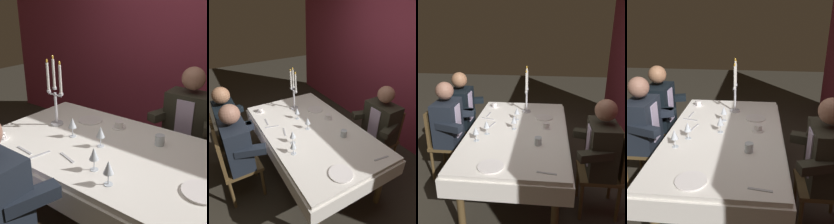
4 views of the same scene
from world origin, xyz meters
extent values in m
plane|color=#2F2B22|center=(0.00, 0.00, 0.00)|extent=(12.00, 12.00, 0.00)
cube|color=white|center=(0.00, 0.00, 0.72)|extent=(1.90, 1.10, 0.04)
cube|color=white|center=(0.00, 0.00, 0.61)|extent=(1.94, 1.14, 0.18)
cylinder|color=brown|center=(-0.83, -0.43, 0.35)|extent=(0.07, 0.07, 0.70)
cylinder|color=brown|center=(-0.83, 0.43, 0.35)|extent=(0.07, 0.07, 0.70)
cylinder|color=silver|center=(-0.58, 0.05, 0.75)|extent=(0.11, 0.11, 0.02)
cylinder|color=silver|center=(-0.58, 0.05, 0.90)|extent=(0.02, 0.02, 0.28)
cylinder|color=silver|center=(-0.58, 0.05, 1.08)|extent=(0.04, 0.04, 0.02)
cylinder|color=white|center=(-0.58, 0.05, 1.21)|extent=(0.02, 0.02, 0.24)
ellipsoid|color=yellow|center=(-0.58, 0.05, 1.35)|extent=(0.02, 0.02, 0.03)
cylinder|color=silver|center=(-0.54, 0.05, 1.02)|extent=(0.07, 0.01, 0.01)
cylinder|color=silver|center=(-0.50, 0.05, 1.04)|extent=(0.04, 0.04, 0.02)
cylinder|color=white|center=(-0.50, 0.05, 1.17)|extent=(0.02, 0.02, 0.24)
ellipsoid|color=yellow|center=(-0.50, 0.05, 1.31)|extent=(0.02, 0.02, 0.03)
cylinder|color=silver|center=(-0.62, 0.05, 1.02)|extent=(0.07, 0.01, 0.01)
cylinder|color=silver|center=(-0.65, 0.05, 1.04)|extent=(0.04, 0.04, 0.02)
cylinder|color=white|center=(-0.65, 0.05, 1.17)|extent=(0.02, 0.02, 0.24)
ellipsoid|color=yellow|center=(-0.65, 0.05, 1.31)|extent=(0.02, 0.02, 0.03)
cylinder|color=white|center=(0.79, -0.14, 0.75)|extent=(0.23, 0.23, 0.01)
cylinder|color=white|center=(-0.39, 0.30, 0.75)|extent=(0.22, 0.22, 0.01)
cylinder|color=silver|center=(-0.01, -0.04, 0.74)|extent=(0.06, 0.06, 0.00)
cylinder|color=silver|center=(-0.01, -0.04, 0.78)|extent=(0.01, 0.01, 0.07)
cone|color=silver|center=(-0.01, -0.04, 0.86)|extent=(0.07, 0.07, 0.08)
cylinder|color=maroon|center=(-0.01, -0.04, 0.84)|extent=(0.04, 0.04, 0.03)
cylinder|color=silver|center=(0.32, -0.40, 0.74)|extent=(0.06, 0.06, 0.00)
cylinder|color=silver|center=(0.32, -0.40, 0.78)|extent=(0.01, 0.01, 0.07)
cone|color=silver|center=(0.32, -0.40, 0.86)|extent=(0.07, 0.07, 0.08)
cylinder|color=#E0D172|center=(0.32, -0.40, 0.84)|extent=(0.04, 0.04, 0.03)
cylinder|color=silver|center=(0.15, -0.32, 0.74)|extent=(0.06, 0.06, 0.00)
cylinder|color=silver|center=(0.15, -0.32, 0.78)|extent=(0.01, 0.01, 0.07)
cone|color=silver|center=(0.15, -0.32, 0.86)|extent=(0.07, 0.07, 0.08)
cylinder|color=maroon|center=(0.15, -0.32, 0.84)|extent=(0.04, 0.04, 0.03)
cylinder|color=silver|center=(-0.30, -0.04, 0.74)|extent=(0.06, 0.06, 0.00)
cylinder|color=silver|center=(-0.30, -0.04, 0.78)|extent=(0.01, 0.01, 0.07)
cone|color=silver|center=(-0.30, -0.04, 0.86)|extent=(0.07, 0.07, 0.08)
cylinder|color=silver|center=(0.34, 0.25, 0.78)|extent=(0.07, 0.07, 0.08)
cylinder|color=white|center=(-0.09, 0.32, 0.74)|extent=(0.12, 0.12, 0.01)
cylinder|color=white|center=(-0.09, 0.32, 0.77)|extent=(0.08, 0.08, 0.05)
torus|color=white|center=(-0.04, 0.32, 0.78)|extent=(0.04, 0.01, 0.04)
cylinder|color=white|center=(-0.74, -0.42, 0.74)|extent=(0.12, 0.12, 0.01)
cylinder|color=white|center=(-0.74, -0.42, 0.77)|extent=(0.08, 0.08, 0.05)
torus|color=white|center=(-0.69, -0.42, 0.78)|extent=(0.04, 0.01, 0.04)
cube|color=#B7B7BC|center=(-0.29, -0.41, 0.74)|extent=(0.06, 0.17, 0.01)
cube|color=#B7B7BC|center=(0.84, 0.34, 0.74)|extent=(0.04, 0.17, 0.01)
cube|color=#B7B7BC|center=(-0.10, -0.32, 0.74)|extent=(0.17, 0.06, 0.01)
cube|color=#B7B7BC|center=(-0.43, -0.43, 0.74)|extent=(0.17, 0.03, 0.01)
cylinder|color=brown|center=(-0.50, -0.70, 0.21)|extent=(0.04, 0.04, 0.42)
cylinder|color=brown|center=(-0.86, -0.70, 0.21)|extent=(0.04, 0.04, 0.42)
cylinder|color=brown|center=(-0.50, -1.06, 0.21)|extent=(0.04, 0.04, 0.42)
cylinder|color=brown|center=(-0.86, -1.06, 0.21)|extent=(0.04, 0.04, 0.42)
cube|color=brown|center=(-0.68, -0.88, 0.44)|extent=(0.42, 0.42, 0.04)
cube|color=brown|center=(-0.68, -1.07, 0.68)|extent=(0.38, 0.04, 0.44)
cube|color=black|center=(-0.68, -0.88, 0.73)|extent=(0.42, 0.26, 0.54)
cube|color=#B9A7CC|center=(-0.68, -0.75, 0.76)|extent=(0.16, 0.01, 0.40)
sphere|color=#99694A|center=(-0.68, -0.88, 1.14)|extent=(0.21, 0.21, 0.21)
cube|color=black|center=(-0.46, -0.78, 0.77)|extent=(0.19, 0.34, 0.08)
cube|color=black|center=(-0.90, -0.78, 0.77)|extent=(0.19, 0.34, 0.08)
cylinder|color=brown|center=(0.03, -0.70, 0.21)|extent=(0.04, 0.04, 0.42)
cylinder|color=brown|center=(-0.33, -0.70, 0.21)|extent=(0.04, 0.04, 0.42)
cylinder|color=brown|center=(-0.33, -1.06, 0.21)|extent=(0.04, 0.04, 0.42)
cube|color=brown|center=(-0.15, -0.88, 0.44)|extent=(0.42, 0.42, 0.04)
cube|color=brown|center=(-0.15, -1.07, 0.68)|extent=(0.38, 0.04, 0.44)
cube|color=#1B222C|center=(-0.15, -0.88, 0.73)|extent=(0.42, 0.26, 0.54)
cube|color=#B9AACA|center=(-0.15, -0.75, 0.76)|extent=(0.16, 0.01, 0.40)
sphere|color=#946652|center=(-0.15, -0.88, 1.14)|extent=(0.21, 0.21, 0.21)
cube|color=#1B222C|center=(0.07, -0.78, 0.77)|extent=(0.19, 0.34, 0.08)
cube|color=#1B222C|center=(-0.37, -0.78, 0.77)|extent=(0.19, 0.34, 0.08)
cylinder|color=brown|center=(0.15, 0.70, 0.21)|extent=(0.04, 0.04, 0.42)
cylinder|color=brown|center=(0.51, 0.70, 0.21)|extent=(0.04, 0.04, 0.42)
cylinder|color=brown|center=(0.15, 1.06, 0.21)|extent=(0.04, 0.04, 0.42)
cube|color=brown|center=(0.33, 0.88, 0.44)|extent=(0.42, 0.42, 0.04)
cube|color=#28271D|center=(0.33, 0.88, 0.73)|extent=(0.42, 0.26, 0.54)
cube|color=#BCA8CB|center=(0.33, 0.75, 0.76)|extent=(0.16, 0.01, 0.40)
sphere|color=#9A6953|center=(0.33, 0.88, 1.14)|extent=(0.21, 0.21, 0.21)
cube|color=#28271D|center=(0.11, 0.78, 0.77)|extent=(0.19, 0.34, 0.08)
cube|color=#28271D|center=(0.55, 0.78, 0.77)|extent=(0.19, 0.34, 0.08)
camera|label=1|loc=(1.13, -1.54, 1.76)|focal=44.61mm
camera|label=2|loc=(1.80, -1.05, 2.16)|focal=32.05mm
camera|label=3|loc=(2.68, 0.32, 1.98)|focal=41.61mm
camera|label=4|loc=(2.32, 0.29, 1.89)|focal=42.92mm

